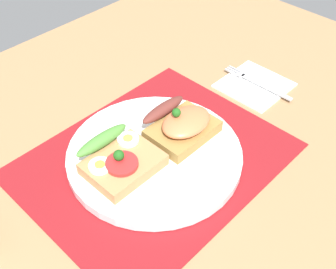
# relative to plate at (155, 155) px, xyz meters

# --- Properties ---
(ground_plane) EXTENTS (1.20, 0.90, 0.03)m
(ground_plane) POSITION_rel_plate_xyz_m (0.00, 0.00, -0.03)
(ground_plane) COLOR #9B734B
(placemat) EXTENTS (0.39, 0.31, 0.00)m
(placemat) POSITION_rel_plate_xyz_m (0.00, 0.00, -0.01)
(placemat) COLOR maroon
(placemat) RESTS_ON ground_plane
(plate) EXTENTS (0.27, 0.27, 0.02)m
(plate) POSITION_rel_plate_xyz_m (0.00, 0.00, 0.00)
(plate) COLOR white
(plate) RESTS_ON placemat
(sandwich_egg_tomato) EXTENTS (0.11, 0.10, 0.04)m
(sandwich_egg_tomato) POSITION_rel_plate_xyz_m (-0.06, 0.01, 0.02)
(sandwich_egg_tomato) COLOR #AF7E4D
(sandwich_egg_tomato) RESTS_ON plate
(sandwich_salmon) EXTENTS (0.11, 0.09, 0.06)m
(sandwich_salmon) POSITION_rel_plate_xyz_m (0.06, -0.00, 0.03)
(sandwich_salmon) COLOR olive
(sandwich_salmon) RESTS_ON plate
(napkin) EXTENTS (0.12, 0.11, 0.01)m
(napkin) POSITION_rel_plate_xyz_m (0.27, -0.00, -0.01)
(napkin) COLOR white
(napkin) RESTS_ON ground_plane
(fork) EXTENTS (0.02, 0.15, 0.00)m
(fork) POSITION_rel_plate_xyz_m (0.27, 0.00, -0.00)
(fork) COLOR #B7B7BC
(fork) RESTS_ON napkin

